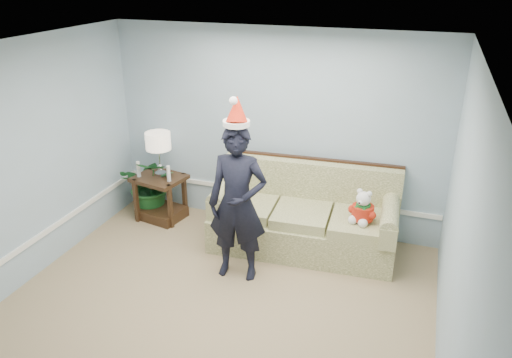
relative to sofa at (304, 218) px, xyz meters
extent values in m
cube|color=tan|center=(-0.57, -2.02, -0.39)|extent=(4.50, 5.00, 0.02)
cube|color=white|center=(-0.57, -2.02, 2.33)|extent=(4.50, 5.00, 0.02)
cube|color=#8CA4B2|center=(-0.57, 0.49, 0.97)|extent=(4.50, 0.02, 2.70)
cube|color=#8CA4B2|center=(1.69, -2.02, 0.97)|extent=(0.02, 5.00, 2.70)
cube|color=white|center=(-0.57, 0.46, 0.07)|extent=(4.48, 0.03, 0.06)
cube|color=white|center=(-2.80, -2.02, 0.07)|extent=(0.03, 4.98, 0.06)
cube|color=brown|center=(0.00, -0.07, -0.16)|extent=(2.36, 1.13, 0.44)
cube|color=brown|center=(-0.71, -0.12, 0.12)|extent=(0.73, 0.83, 0.13)
cube|color=brown|center=(0.00, -0.12, 0.12)|extent=(0.73, 0.83, 0.13)
cube|color=brown|center=(0.71, -0.12, 0.12)|extent=(0.73, 0.83, 0.13)
cube|color=brown|center=(0.00, 0.31, 0.36)|extent=(2.31, 0.36, 0.61)
cube|color=black|center=(0.00, 0.38, 0.67)|extent=(2.30, 0.21, 0.05)
cube|color=brown|center=(-1.05, -0.07, 0.19)|extent=(0.26, 1.00, 0.26)
cube|color=brown|center=(1.05, -0.07, 0.19)|extent=(0.26, 1.00, 0.26)
cube|color=#3A2215|center=(-2.12, 0.06, 0.24)|extent=(0.76, 0.68, 0.05)
cube|color=#3A2215|center=(-2.12, 0.06, -0.31)|extent=(0.69, 0.60, 0.15)
cube|color=#3A2215|center=(-2.39, -0.16, -0.06)|extent=(0.06, 0.06, 0.65)
cube|color=#3A2215|center=(-1.85, -0.16, -0.06)|extent=(0.06, 0.06, 0.65)
cube|color=#3A2215|center=(-2.39, 0.27, -0.06)|extent=(0.06, 0.06, 0.65)
cube|color=#3A2215|center=(-1.85, 0.27, -0.06)|extent=(0.06, 0.06, 0.65)
cylinder|color=silver|center=(-2.14, 0.13, 0.28)|extent=(0.16, 0.16, 0.03)
sphere|color=silver|center=(-2.14, 0.13, 0.37)|extent=(0.10, 0.10, 0.10)
cylinder|color=silver|center=(-2.14, 0.13, 0.52)|extent=(0.03, 0.03, 0.35)
cylinder|color=beige|center=(-2.14, 0.13, 0.76)|extent=(0.35, 0.35, 0.24)
cylinder|color=silver|center=(-2.38, -0.03, 0.32)|extent=(0.06, 0.06, 0.12)
cylinder|color=white|center=(-2.38, -0.03, 0.43)|extent=(0.05, 0.05, 0.10)
cylinder|color=silver|center=(-1.91, -0.03, 0.32)|extent=(0.06, 0.06, 0.12)
cylinder|color=white|center=(-1.91, -0.03, 0.43)|extent=(0.05, 0.05, 0.10)
imported|color=#195021|center=(-2.33, 0.17, 0.06)|extent=(0.89, 0.80, 0.88)
imported|color=black|center=(-0.56, -0.90, 0.54)|extent=(0.71, 0.51, 1.85)
cylinder|color=silver|center=(-0.56, -0.90, 1.48)|extent=(0.35, 0.35, 0.06)
cone|color=red|center=(-0.56, -0.88, 1.63)|extent=(0.31, 0.36, 0.33)
sphere|color=silver|center=(-0.56, -0.98, 1.74)|extent=(0.09, 0.09, 0.09)
sphere|color=silver|center=(0.75, -0.19, 0.31)|extent=(0.24, 0.24, 0.24)
cylinder|color=red|center=(0.75, -0.19, 0.31)|extent=(0.33, 0.33, 0.17)
cylinder|color=#175D25|center=(0.75, -0.19, 0.40)|extent=(0.22, 0.22, 0.03)
sphere|color=silver|center=(0.68, -0.30, 0.23)|extent=(0.11, 0.11, 0.11)
sphere|color=silver|center=(0.81, -0.30, 0.23)|extent=(0.11, 0.11, 0.11)
sphere|color=silver|center=(0.75, -0.20, 0.49)|extent=(0.17, 0.17, 0.17)
sphere|color=black|center=(0.75, -0.30, 0.48)|extent=(0.02, 0.02, 0.02)
sphere|color=silver|center=(0.69, -0.19, 0.57)|extent=(0.07, 0.07, 0.07)
sphere|color=silver|center=(0.81, -0.19, 0.57)|extent=(0.07, 0.07, 0.07)
camera|label=1|loc=(1.28, -5.56, 3.02)|focal=35.00mm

